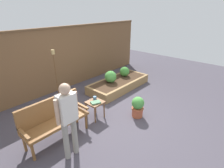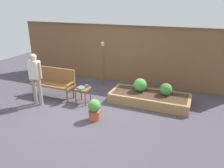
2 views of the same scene
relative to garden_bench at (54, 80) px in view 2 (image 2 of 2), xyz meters
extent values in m
plane|color=#47424C|center=(1.46, -0.45, -0.54)|extent=(14.00, 14.00, 0.00)
cube|color=brown|center=(1.46, 2.15, 0.51)|extent=(8.40, 0.10, 2.10)
cube|color=brown|center=(1.46, 2.15, 1.59)|extent=(8.40, 0.14, 0.06)
cylinder|color=brown|center=(0.66, 0.08, -0.34)|extent=(0.06, 0.06, 0.40)
cylinder|color=brown|center=(0.66, -0.28, -0.34)|extent=(0.06, 0.06, 0.40)
cylinder|color=brown|center=(-0.66, 0.08, -0.34)|extent=(0.06, 0.06, 0.40)
cylinder|color=brown|center=(-0.66, -0.28, -0.34)|extent=(0.06, 0.06, 0.40)
cube|color=brown|center=(0.00, -0.10, -0.11)|extent=(1.44, 0.48, 0.06)
cube|color=brown|center=(0.00, 0.11, 0.16)|extent=(1.44, 0.06, 0.48)
cube|color=brown|center=(-0.69, -0.10, 0.02)|extent=(0.06, 0.48, 0.04)
cube|color=brown|center=(0.69, -0.10, 0.02)|extent=(0.06, 0.48, 0.04)
cylinder|color=brown|center=(1.29, 0.06, -0.32)|extent=(0.04, 0.04, 0.44)
cylinder|color=brown|center=(1.29, -0.27, -0.32)|extent=(0.04, 0.04, 0.44)
cylinder|color=brown|center=(0.96, 0.06, -0.32)|extent=(0.04, 0.04, 0.44)
cylinder|color=brown|center=(0.96, -0.27, -0.32)|extent=(0.04, 0.04, 0.44)
cube|color=brown|center=(1.13, -0.11, -0.08)|extent=(0.40, 0.40, 0.04)
cylinder|color=teal|center=(1.21, -0.01, -0.02)|extent=(0.09, 0.09, 0.08)
torus|color=teal|center=(1.26, -0.01, -0.02)|extent=(0.06, 0.01, 0.06)
cube|color=#4C7A56|center=(1.09, -0.17, -0.05)|extent=(0.28, 0.24, 0.04)
cylinder|color=#B75638|center=(1.92, -0.91, -0.43)|extent=(0.29, 0.29, 0.23)
cylinder|color=#B75638|center=(1.92, -0.91, -0.30)|extent=(0.32, 0.32, 0.04)
sphere|color=#4C9942|center=(1.92, -0.91, -0.13)|extent=(0.33, 0.33, 0.33)
cube|color=#997547|center=(3.02, 0.18, -0.39)|extent=(2.40, 0.09, 0.30)
cube|color=#997547|center=(3.02, 1.09, -0.39)|extent=(2.40, 0.09, 0.30)
cube|color=#997547|center=(1.86, 0.64, -0.39)|extent=(0.09, 0.82, 0.30)
cube|color=#997547|center=(4.17, 0.64, -0.39)|extent=(0.09, 0.82, 0.30)
cube|color=#422D1E|center=(3.02, 0.64, -0.39)|extent=(2.22, 0.82, 0.30)
cylinder|color=brown|center=(2.68, 0.74, -0.21)|extent=(0.04, 0.04, 0.06)
sphere|color=#4C9942|center=(2.68, 0.74, -0.04)|extent=(0.41, 0.41, 0.41)
cylinder|color=brown|center=(3.47, 0.74, -0.21)|extent=(0.04, 0.04, 0.06)
sphere|color=#428938|center=(3.47, 0.74, -0.06)|extent=(0.36, 0.36, 0.36)
cylinder|color=brown|center=(1.06, 1.52, 0.19)|extent=(0.03, 0.03, 1.47)
cylinder|color=tan|center=(1.06, 1.52, 0.99)|extent=(0.10, 0.10, 0.13)
cylinder|color=gray|center=(0.01, -0.71, -0.13)|extent=(0.11, 0.11, 0.82)
cylinder|color=gray|center=(-0.19, -0.71, -0.13)|extent=(0.11, 0.11, 0.82)
cube|color=silver|center=(-0.09, -0.71, 0.55)|extent=(0.32, 0.20, 0.54)
cylinder|color=tan|center=(0.11, -0.71, 0.55)|extent=(0.07, 0.07, 0.49)
cylinder|color=tan|center=(-0.29, -0.71, 0.55)|extent=(0.07, 0.07, 0.49)
sphere|color=tan|center=(-0.09, -0.71, 0.92)|extent=(0.20, 0.20, 0.20)
camera|label=1|loc=(-1.57, -3.09, 2.18)|focal=28.25mm
camera|label=2|loc=(4.24, -5.37, 2.36)|focal=34.57mm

